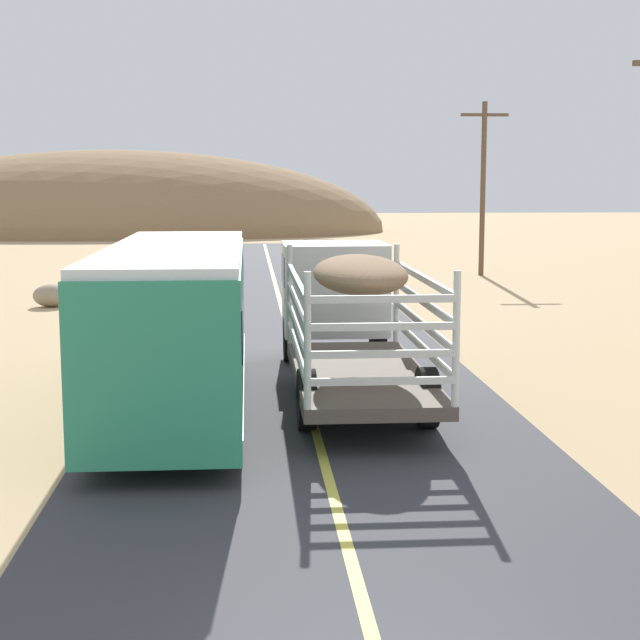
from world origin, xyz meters
TOP-DOWN VIEW (x-y plane):
  - livestock_truck at (0.94, 13.68)m, footprint 2.53×9.70m
  - bus at (-2.53, 10.70)m, footprint 2.54×10.00m
  - car_far at (2.37, 39.21)m, footprint 1.80×4.40m
  - power_pole_far at (9.72, 36.86)m, footprint 2.20×0.24m
  - boulder_near_shoulder at (-8.11, 26.84)m, footprint 1.23×1.06m
  - distant_hill at (-12.41, 75.94)m, footprint 45.94×25.05m

SIDE VIEW (x-z plane):
  - distant_hill at x=-12.41m, z-range -6.89..6.89m
  - boulder_near_shoulder at x=-8.11m, z-range 0.00..0.79m
  - car_far at x=2.37m, z-range -0.04..1.42m
  - bus at x=-2.53m, z-range 0.14..3.35m
  - livestock_truck at x=0.94m, z-range 0.28..3.30m
  - power_pole_far at x=9.72m, z-range 0.29..8.26m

